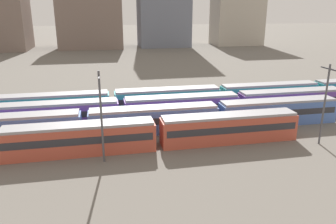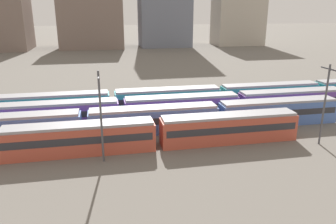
{
  "view_description": "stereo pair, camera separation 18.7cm",
  "coord_description": "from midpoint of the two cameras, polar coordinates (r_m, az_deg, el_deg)",
  "views": [
    {
      "loc": [
        22.85,
        -38.36,
        16.9
      ],
      "look_at": [
        32.25,
        7.8,
        2.04
      ],
      "focal_mm": 35.54,
      "sensor_mm": 36.0,
      "label": 1
    },
    {
      "loc": [
        23.03,
        -38.4,
        16.9
      ],
      "look_at": [
        32.25,
        7.8,
        2.04
      ],
      "focal_mm": 35.54,
      "sensor_mm": 36.0,
      "label": 2
    }
  ],
  "objects": [
    {
      "name": "train_track_1",
      "position": [
        46.17,
        -14.19,
        -2.0
      ],
      "size": [
        74.7,
        3.06,
        3.75
      ],
      "color": "#4C70BC",
      "rests_on": "ground_plane"
    },
    {
      "name": "catenary_pole_2",
      "position": [
        37.21,
        -11.54,
        -0.18
      ],
      "size": [
        0.24,
        3.2,
        10.54
      ],
      "color": "#4C4C51",
      "rests_on": "ground_plane"
    },
    {
      "name": "catenary_pole_0",
      "position": [
        45.82,
        25.21,
        1.71
      ],
      "size": [
        0.24,
        3.2,
        10.37
      ],
      "color": "#4C4C51",
      "rests_on": "ground_plane"
    },
    {
      "name": "distant_building_4",
      "position": [
        163.3,
        11.78,
        16.55
      ],
      "size": [
        22.04,
        14.46,
        30.33
      ],
      "primitive_type": "cube",
      "color": "#B2A899",
      "rests_on": "ground_plane"
    },
    {
      "name": "train_track_3",
      "position": [
        57.07,
        -0.15,
        2.27
      ],
      "size": [
        93.6,
        3.06,
        3.75
      ],
      "color": "teal",
      "rests_on": "ground_plane"
    },
    {
      "name": "train_track_2",
      "position": [
        52.44,
        2.26,
        0.88
      ],
      "size": [
        93.6,
        3.06,
        3.75
      ],
      "color": "#6B429E",
      "rests_on": "ground_plane"
    },
    {
      "name": "train_track_0",
      "position": [
        41.32,
        -14.96,
        -4.4
      ],
      "size": [
        55.8,
        3.06,
        3.75
      ],
      "color": "#BC4C38",
      "rests_on": "ground_plane"
    },
    {
      "name": "distant_building_2",
      "position": [
        150.63,
        -13.32,
        15.49
      ],
      "size": [
        26.45,
        18.06,
        25.52
      ],
      "primitive_type": "cube",
      "color": "#7A665B",
      "rests_on": "ground_plane"
    }
  ]
}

